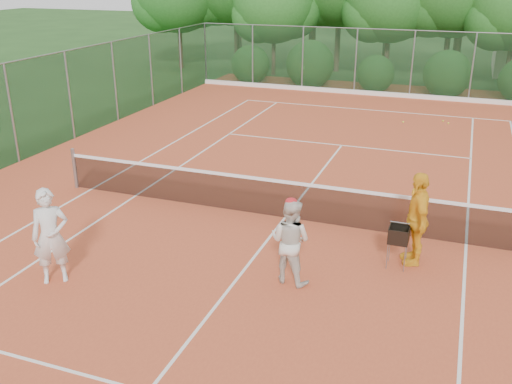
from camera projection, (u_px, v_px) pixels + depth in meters
ground at (285, 219)px, 13.63m from camera, size 120.00×120.00×0.00m
clay_court at (285, 219)px, 13.63m from camera, size 18.00×36.00×0.02m
tennis_net at (285, 198)px, 13.43m from camera, size 11.97×0.10×1.10m
player_white at (51, 236)px, 10.59m from camera, size 0.81×0.77×1.86m
player_center_grp at (290, 241)px, 10.61m from camera, size 0.92×0.78×1.70m
player_yellow at (417, 218)px, 11.26m from camera, size 0.76×1.21×1.93m
ball_hopper at (399, 236)px, 11.18m from camera, size 0.38×0.38×0.86m
stray_ball_a at (403, 122)px, 22.00m from camera, size 0.07×0.07×0.07m
stray_ball_b at (443, 121)px, 22.15m from camera, size 0.07×0.07×0.07m
stray_ball_c at (448, 123)px, 21.82m from camera, size 0.07×0.07×0.07m
court_markings at (285, 218)px, 13.62m from camera, size 11.03×23.83×0.01m
fence_back at (384, 63)px, 26.17m from camera, size 18.07×0.07×3.00m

